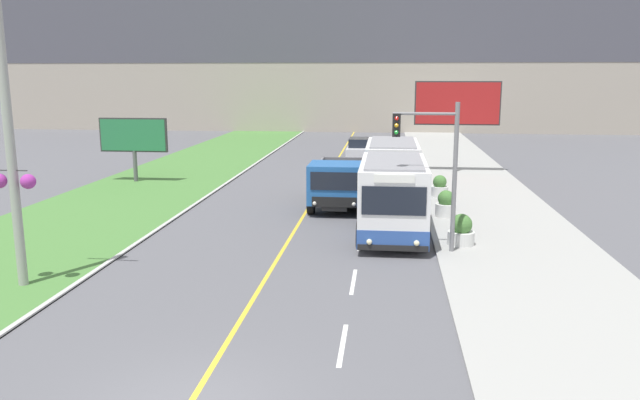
% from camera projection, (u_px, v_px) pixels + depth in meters
% --- Properties ---
extents(lane_marking_centre, '(2.88, 140.00, 0.01)m').
position_uv_depth(lane_marking_centre, '(217.00, 383.00, 12.90)').
color(lane_marking_centre, gold).
rests_on(lane_marking_centre, ground_plane).
extents(apartment_block_background, '(80.00, 8.04, 21.46)m').
position_uv_depth(apartment_block_background, '(357.00, 34.00, 70.30)').
color(apartment_block_background, '#A89E8E').
rests_on(apartment_block_background, ground_plane).
extents(city_bus, '(2.65, 12.58, 3.06)m').
position_uv_depth(city_bus, '(393.00, 184.00, 27.37)').
color(city_bus, white).
rests_on(city_bus, ground_plane).
extents(dump_truck, '(2.57, 6.34, 2.31)m').
position_uv_depth(dump_truck, '(338.00, 184.00, 29.27)').
color(dump_truck, black).
rests_on(dump_truck, ground_plane).
extents(car_distant, '(1.80, 4.30, 1.45)m').
position_uv_depth(car_distant, '(359.00, 148.00, 48.03)').
color(car_distant, silver).
rests_on(car_distant, ground_plane).
extents(utility_pole_near, '(1.80, 0.44, 9.89)m').
position_uv_depth(utility_pole_near, '(9.00, 131.00, 17.93)').
color(utility_pole_near, '#9E9E99').
rests_on(utility_pole_near, ground_plane).
extents(traffic_light_mast, '(2.28, 0.32, 5.34)m').
position_uv_depth(traffic_light_mast, '(435.00, 158.00, 21.65)').
color(traffic_light_mast, slate).
rests_on(traffic_light_mast, ground_plane).
extents(billboard_large, '(5.39, 0.24, 5.85)m').
position_uv_depth(billboard_large, '(457.00, 106.00, 39.57)').
color(billboard_large, '#59595B').
rests_on(billboard_large, ground_plane).
extents(billboard_small, '(4.05, 0.24, 3.78)m').
position_uv_depth(billboard_small, '(133.00, 137.00, 36.53)').
color(billboard_small, '#59595B').
rests_on(billboard_small, ground_plane).
extents(planter_round_near, '(0.98, 0.98, 1.16)m').
position_uv_depth(planter_round_near, '(461.00, 231.00, 22.99)').
color(planter_round_near, silver).
rests_on(planter_round_near, sidewalk_right).
extents(planter_round_second, '(0.91, 0.91, 1.17)m').
position_uv_depth(planter_round_second, '(446.00, 205.00, 27.57)').
color(planter_round_second, silver).
rests_on(planter_round_second, sidewalk_right).
extents(planter_round_third, '(0.87, 0.87, 1.10)m').
position_uv_depth(planter_round_third, '(440.00, 187.00, 32.13)').
color(planter_round_third, silver).
rests_on(planter_round_third, sidewalk_right).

